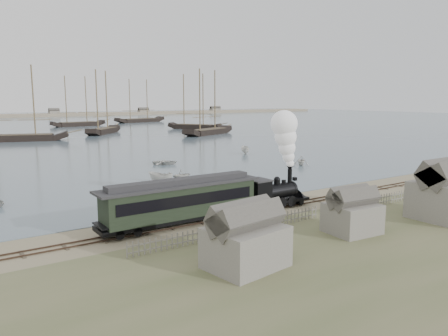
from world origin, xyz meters
TOP-DOWN VIEW (x-y plane):
  - ground at (0.00, 0.00)m, footprint 600.00×600.00m
  - harbor_water at (0.00, 170.00)m, footprint 600.00×336.00m
  - rail_track at (0.00, -2.00)m, footprint 120.00×1.80m
  - picket_fence_west at (-6.50, -7.00)m, footprint 19.00×0.10m
  - picket_fence_east at (12.50, -7.50)m, footprint 15.00×0.10m
  - shed_left at (-10.00, -13.00)m, footprint 5.00×4.00m
  - shed_mid at (2.00, -12.00)m, footprint 4.00×3.50m
  - shed_right at (13.00, -14.00)m, footprint 6.00×5.00m
  - locomotive at (3.36, -2.00)m, footprint 7.77×2.90m
  - passenger_coach at (-8.83, -2.00)m, footprint 15.28×2.95m
  - beached_dinghy at (-5.09, 0.59)m, footprint 2.52×3.42m
  - rowboat_1 at (1.56, 16.78)m, footprint 2.92×3.27m
  - rowboat_2 at (-1.42, 17.31)m, footprint 3.61×3.26m
  - rowboat_3 at (6.19, 31.06)m, footprint 4.66×5.08m
  - rowboat_4 at (24.89, 17.47)m, footprint 3.99×4.00m
  - rowboat_5 at (26.03, 34.70)m, footprint 4.19×3.30m
  - schooner_2 at (-7.07, 89.87)m, footprint 25.52×13.13m
  - schooner_3 at (19.74, 100.89)m, footprint 16.13×17.12m
  - schooner_4 at (45.60, 79.38)m, footprint 22.18×13.86m
  - schooner_5 at (54.17, 102.42)m, footprint 14.91×19.51m
  - schooner_8 at (23.80, 142.53)m, footprint 21.65×6.86m
  - schooner_9 at (56.40, 156.42)m, footprint 25.80×10.76m

SIDE VIEW (x-z plane):
  - ground at x=0.00m, z-range 0.00..0.00m
  - picket_fence_west at x=-6.50m, z-range -0.60..0.60m
  - picket_fence_east at x=12.50m, z-range -0.60..0.60m
  - shed_left at x=-10.00m, z-range -2.05..2.05m
  - shed_mid at x=2.00m, z-range -1.80..1.80m
  - shed_right at x=13.00m, z-range -2.55..2.55m
  - harbor_water at x=0.00m, z-range 0.00..0.06m
  - rail_track at x=0.00m, z-range -0.04..0.12m
  - beached_dinghy at x=-5.09m, z-range 0.00..0.68m
  - rowboat_3 at x=6.19m, z-range 0.06..0.92m
  - rowboat_2 at x=-1.42m, z-range 0.06..1.43m
  - rowboat_5 at x=26.03m, z-range 0.06..1.60m
  - rowboat_1 at x=1.56m, z-range 0.06..1.62m
  - rowboat_4 at x=24.89m, z-range 0.06..1.66m
  - passenger_coach at x=-8.83m, z-range 0.48..4.19m
  - locomotive at x=3.36m, z-range -0.38..9.31m
  - schooner_2 at x=-7.07m, z-range 0.06..20.06m
  - schooner_3 at x=19.74m, z-range 0.06..20.06m
  - schooner_4 at x=45.60m, z-range 0.06..20.06m
  - schooner_5 at x=54.17m, z-range 0.06..20.06m
  - schooner_8 at x=23.80m, z-range 0.06..20.06m
  - schooner_9 at x=56.40m, z-range 0.06..20.06m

